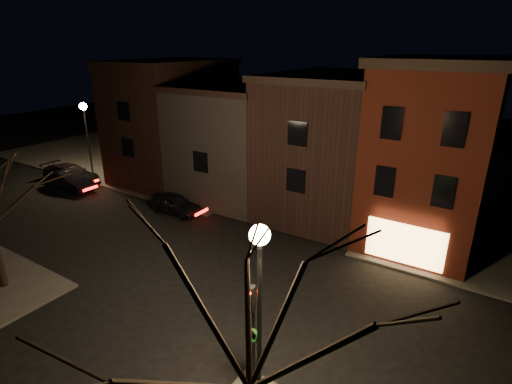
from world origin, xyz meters
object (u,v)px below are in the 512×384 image
Objects in this scene: parked_car_a at (175,204)px; parked_car_b at (69,180)px; bare_tree_right at (249,301)px; traffic_signal at (252,321)px; parked_car_c at (71,174)px; street_lamp_far at (85,120)px; street_lamp_near at (260,270)px.

parked_car_a is 10.68m from parked_car_b.
parked_car_b is at bearing 155.21° from bare_tree_right.
traffic_signal is at bearing -127.31° from parked_car_a.
parked_car_c is (-1.29, 1.02, 0.02)m from parked_car_b.
traffic_signal is (24.60, -11.71, -2.37)m from street_lamp_far.
street_lamp_near reaches higher than parked_car_c.
parked_car_a is 0.87× the size of parked_car_b.
bare_tree_right is at bearing -29.02° from street_lamp_far.
traffic_signal is 4.87m from bare_tree_right.
parked_car_c is (-0.26, -1.91, -4.39)m from street_lamp_far.
bare_tree_right reaches higher than street_lamp_near.
street_lamp_near is 26.26m from parked_car_b.
parked_car_a is at bearing 142.60° from street_lamp_near.
parked_car_c is (-26.76, 12.79, -5.36)m from bare_tree_right.
street_lamp_far is 30.32m from bare_tree_right.
traffic_signal is at bearing -110.87° from parked_car_b.
street_lamp_near is at bearing -111.42° from parked_car_b.
parked_car_c is (-25.46, 10.29, -4.39)m from street_lamp_near.
street_lamp_far reaches higher than parked_car_b.
street_lamp_near is at bearing -25.83° from street_lamp_far.
street_lamp_near is at bearing -127.40° from parked_car_a.
parked_car_c is (-24.86, 9.79, -2.02)m from traffic_signal.
parked_car_a is at bearing -84.55° from parked_car_b.
traffic_signal is at bearing -25.45° from street_lamp_far.
street_lamp_near is 1.19× the size of parked_car_c.
traffic_signal is at bearing -116.61° from parked_car_c.
bare_tree_right is (1.90, -2.99, 3.34)m from traffic_signal.
parked_car_a is (-12.96, 9.87, -2.12)m from traffic_signal.
parked_car_c is (-11.91, -0.08, 0.10)m from parked_car_a.
parked_car_b reaches higher than parked_car_a.
parked_car_c is at bearing 154.46° from bare_tree_right.
bare_tree_right is 30.14m from parked_car_c.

